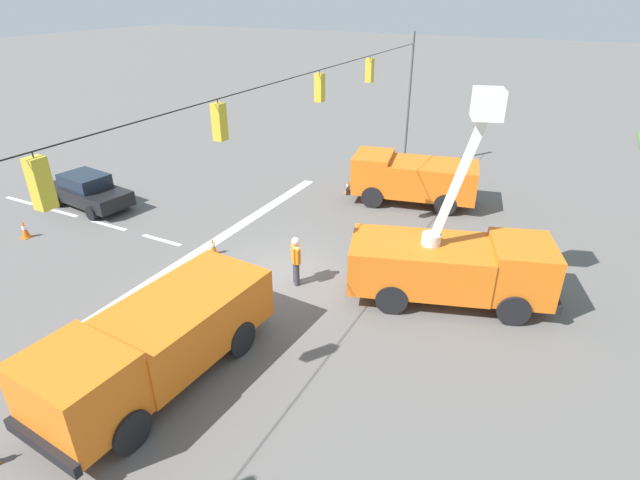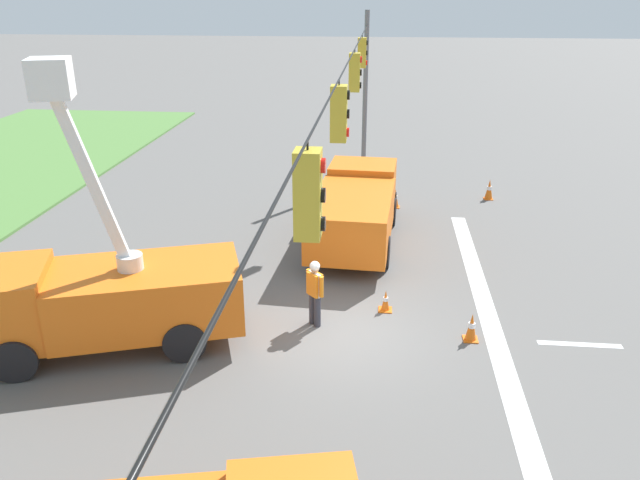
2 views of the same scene
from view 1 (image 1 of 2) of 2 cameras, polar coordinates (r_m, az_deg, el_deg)
The scene contains 13 objects.
ground_plane at distance 17.90m, azimuth -4.32°, elevation -3.86°, with size 200.00×200.00×0.00m, color #605E5B.
lane_markings at distance 20.83m, azimuth -16.63°, elevation -0.30°, with size 17.60×15.25×0.01m.
signal_gantry at distance 16.03m, azimuth -4.95°, elevation 10.31°, with size 26.20×0.33×7.20m.
utility_truck_bucket_lift at distance 16.32m, azimuth 14.88°, elevation -2.44°, with size 4.22×6.78×6.72m.
utility_truck_support_near at distance 13.40m, azimuth -18.24°, elevation -10.83°, with size 6.73×2.83×2.18m.
utility_truck_support_far at distance 23.76m, azimuth 10.50°, elevation 7.06°, with size 3.53×6.14×2.21m.
sedan_black at distance 25.36m, azimuth -24.96°, elevation 5.13°, with size 2.29×4.47×1.56m.
road_worker at distance 16.80m, azimuth -2.78°, elevation -2.08°, with size 0.50×0.48×1.77m.
traffic_cone_foreground_left at distance 24.87m, azimuth 3.24°, elevation 6.14°, with size 0.36×0.36×0.67m.
traffic_cone_foreground_right at distance 26.27m, azimuth 4.13°, elevation 7.39°, with size 0.36×0.36×0.77m.
traffic_cone_mid_left at distance 19.40m, azimuth -12.15°, elevation -0.66°, with size 0.36×0.36×0.72m.
traffic_cone_lane_edge_b at distance 17.38m, azimuth -9.42°, elevation -4.14°, with size 0.36×0.36×0.58m.
traffic_cone_far_left at distance 23.53m, azimuth -30.69°, elevation 1.07°, with size 0.36×0.36×0.74m.
Camera 1 is at (12.96, 8.29, 9.14)m, focal length 28.00 mm.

